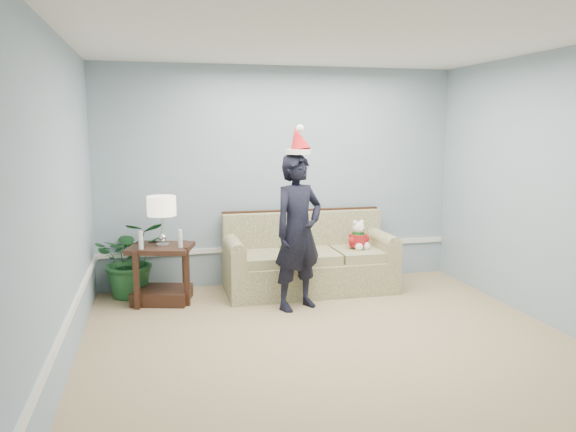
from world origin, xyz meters
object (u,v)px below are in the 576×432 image
Objects in this scene: side_table at (162,280)px; table_lamp at (162,208)px; man at (298,232)px; teddy_bear at (358,238)px; sofa at (308,262)px; houseplant at (131,258)px.

side_table is 1.41× the size of table_lamp.
side_table is 0.47× the size of man.
teddy_bear is at bearing -0.04° from side_table.
sofa is 2.09m from houseplant.
side_table is 0.83m from table_lamp.
side_table is at bearing -41.91° from houseplant.
table_lamp is 0.33× the size of man.
man reaches higher than sofa.
houseplant is 2.51× the size of teddy_bear.
sofa is 5.58× the size of teddy_bear.
teddy_bear is at bearing -9.36° from sofa.
table_lamp reaches higher than houseplant.
table_lamp is 0.62× the size of houseplant.
houseplant is (-0.36, 0.34, -0.63)m from table_lamp.
side_table is 0.49m from houseplant.
teddy_bear is (2.68, -0.30, 0.17)m from houseplant.
table_lamp reaches higher than side_table.
man is at bearing -165.24° from teddy_bear.
houseplant is (-2.08, 0.20, 0.12)m from sofa.
sofa is at bearing 3.19° from side_table.
table_lamp is at bearing -43.50° from houseplant.
houseplant is at bearing 156.19° from teddy_bear.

